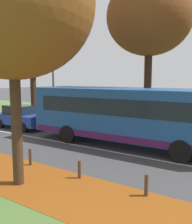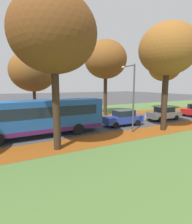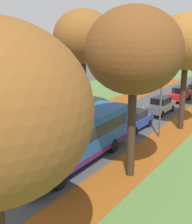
{
  "view_description": "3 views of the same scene",
  "coord_description": "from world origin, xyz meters",
  "px_view_note": "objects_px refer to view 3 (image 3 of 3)",
  "views": [
    {
      "loc": [
        -10.51,
        1.43,
        3.53
      ],
      "look_at": [
        2.02,
        10.05,
        1.54
      ],
      "focal_mm": 42.0,
      "sensor_mm": 36.0,
      "label": 1
    },
    {
      "loc": [
        16.06,
        5.29,
        4.21
      ],
      "look_at": [
        0.83,
        13.24,
        1.55
      ],
      "focal_mm": 28.0,
      "sensor_mm": 36.0,
      "label": 2
    },
    {
      "loc": [
        12.48,
        -7.09,
        8.44
      ],
      "look_at": [
        0.43,
        11.62,
        2.37
      ],
      "focal_mm": 50.0,
      "sensor_mm": 36.0,
      "label": 3
    }
  ],
  "objects_px": {
    "car_blue_lead": "(134,120)",
    "tree_right_mid": "(187,42)",
    "bollard_fifth": "(37,136)",
    "car_red_third_in_line": "(180,94)",
    "tree_left_far": "(135,38)",
    "tree_left_near": "(7,66)",
    "bollard_sixth": "(58,128)",
    "tree_right_near": "(134,51)",
    "car_silver_following": "(160,105)",
    "bollard_fourth": "(13,147)",
    "streetlamp_right": "(157,90)",
    "tree_left_mid": "(83,37)",
    "bus": "(76,138)"
  },
  "relations": [
    {
      "from": "tree_left_near",
      "to": "car_red_third_in_line",
      "type": "distance_m",
      "value": 21.91
    },
    {
      "from": "tree_right_near",
      "to": "bollard_sixth",
      "type": "distance_m",
      "value": 11.65
    },
    {
      "from": "bollard_fourth",
      "to": "streetlamp_right",
      "type": "relative_size",
      "value": 0.11
    },
    {
      "from": "tree_left_mid",
      "to": "car_red_third_in_line",
      "type": "xyz_separation_m",
      "value": [
        6.16,
        11.0,
        -6.76
      ]
    },
    {
      "from": "bus",
      "to": "car_red_third_in_line",
      "type": "height_order",
      "value": "bus"
    },
    {
      "from": "bollard_fourth",
      "to": "car_blue_lead",
      "type": "xyz_separation_m",
      "value": [
        4.99,
        9.15,
        0.49
      ]
    },
    {
      "from": "bollard_sixth",
      "to": "tree_left_near",
      "type": "bearing_deg",
      "value": -112.43
    },
    {
      "from": "car_silver_following",
      "to": "car_blue_lead",
      "type": "bearing_deg",
      "value": -89.22
    },
    {
      "from": "bollard_fifth",
      "to": "streetlamp_right",
      "type": "relative_size",
      "value": 0.11
    },
    {
      "from": "car_blue_lead",
      "to": "tree_right_mid",
      "type": "bearing_deg",
      "value": 34.48
    },
    {
      "from": "tree_right_near",
      "to": "car_silver_following",
      "type": "height_order",
      "value": "tree_right_near"
    },
    {
      "from": "tree_left_far",
      "to": "car_silver_following",
      "type": "bearing_deg",
      "value": -47.4
    },
    {
      "from": "tree_right_near",
      "to": "bollard_fifth",
      "type": "distance_m",
      "value": 11.09
    },
    {
      "from": "car_blue_lead",
      "to": "car_red_third_in_line",
      "type": "xyz_separation_m",
      "value": [
        -0.2,
        12.62,
        0.0
      ]
    },
    {
      "from": "tree_left_near",
      "to": "bollard_fifth",
      "type": "relative_size",
      "value": 11.86
    },
    {
      "from": "tree_right_mid",
      "to": "bollard_fifth",
      "type": "bearing_deg",
      "value": -133.03
    },
    {
      "from": "tree_left_mid",
      "to": "tree_right_near",
      "type": "bearing_deg",
      "value": -43.76
    },
    {
      "from": "tree_left_near",
      "to": "tree_left_far",
      "type": "height_order",
      "value": "tree_left_far"
    },
    {
      "from": "tree_right_mid",
      "to": "car_silver_following",
      "type": "bearing_deg",
      "value": 131.38
    },
    {
      "from": "tree_right_mid",
      "to": "bollard_sixth",
      "type": "bearing_deg",
      "value": -142.46
    },
    {
      "from": "tree_left_near",
      "to": "tree_left_mid",
      "type": "bearing_deg",
      "value": 89.07
    },
    {
      "from": "bollard_fourth",
      "to": "car_blue_lead",
      "type": "height_order",
      "value": "car_blue_lead"
    },
    {
      "from": "bollard_fourth",
      "to": "bus",
      "type": "distance_m",
      "value": 5.17
    },
    {
      "from": "tree_left_far",
      "to": "car_silver_following",
      "type": "height_order",
      "value": "tree_left_far"
    },
    {
      "from": "bollard_fifth",
      "to": "car_red_third_in_line",
      "type": "xyz_separation_m",
      "value": [
        4.81,
        19.26,
        0.47
      ]
    },
    {
      "from": "tree_left_near",
      "to": "car_blue_lead",
      "type": "bearing_deg",
      "value": 49.99
    },
    {
      "from": "tree_left_far",
      "to": "tree_right_near",
      "type": "relative_size",
      "value": 0.99
    },
    {
      "from": "tree_right_near",
      "to": "bollard_fourth",
      "type": "height_order",
      "value": "tree_right_near"
    },
    {
      "from": "tree_left_far",
      "to": "bollard_sixth",
      "type": "relative_size",
      "value": 13.32
    },
    {
      "from": "car_red_third_in_line",
      "to": "bollard_fifth",
      "type": "bearing_deg",
      "value": -104.02
    },
    {
      "from": "tree_left_far",
      "to": "bollard_sixth",
      "type": "bearing_deg",
      "value": -85.21
    },
    {
      "from": "tree_left_mid",
      "to": "bollard_fifth",
      "type": "xyz_separation_m",
      "value": [
        1.36,
        -8.25,
        -7.23
      ]
    },
    {
      "from": "tree_left_near",
      "to": "bollard_fourth",
      "type": "xyz_separation_m",
      "value": [
        1.53,
        -1.39,
        -5.45
      ]
    },
    {
      "from": "bus",
      "to": "car_silver_following",
      "type": "bearing_deg",
      "value": 90.03
    },
    {
      "from": "bollard_fourth",
      "to": "car_silver_following",
      "type": "bearing_deg",
      "value": 72.18
    },
    {
      "from": "tree_left_near",
      "to": "bollard_sixth",
      "type": "height_order",
      "value": "tree_left_near"
    },
    {
      "from": "tree_left_near",
      "to": "streetlamp_right",
      "type": "relative_size",
      "value": 1.35
    },
    {
      "from": "tree_left_far",
      "to": "tree_right_mid",
      "type": "xyz_separation_m",
      "value": [
        9.75,
        -10.76,
        0.16
      ]
    },
    {
      "from": "tree_right_near",
      "to": "bollard_fourth",
      "type": "relative_size",
      "value": 14.84
    },
    {
      "from": "tree_left_far",
      "to": "bollard_sixth",
      "type": "height_order",
      "value": "tree_left_far"
    },
    {
      "from": "tree_left_near",
      "to": "car_red_third_in_line",
      "type": "height_order",
      "value": "tree_left_near"
    },
    {
      "from": "tree_left_near",
      "to": "bus",
      "type": "height_order",
      "value": "tree_left_near"
    },
    {
      "from": "tree_left_near",
      "to": "tree_right_near",
      "type": "relative_size",
      "value": 0.84
    },
    {
      "from": "streetlamp_right",
      "to": "car_silver_following",
      "type": "xyz_separation_m",
      "value": [
        -2.3,
        6.88,
        -2.92
      ]
    },
    {
      "from": "tree_left_near",
      "to": "bollard_sixth",
      "type": "relative_size",
      "value": 11.37
    },
    {
      "from": "bollard_fourth",
      "to": "car_silver_following",
      "type": "distance_m",
      "value": 16.03
    },
    {
      "from": "tree_left_mid",
      "to": "tree_left_near",
      "type": "bearing_deg",
      "value": -90.93
    },
    {
      "from": "tree_left_mid",
      "to": "car_red_third_in_line",
      "type": "distance_m",
      "value": 14.31
    },
    {
      "from": "tree_left_mid",
      "to": "tree_right_mid",
      "type": "xyz_separation_m",
      "value": [
        9.66,
        0.65,
        -0.29
      ]
    },
    {
      "from": "streetlamp_right",
      "to": "car_silver_following",
      "type": "distance_m",
      "value": 7.82
    }
  ]
}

